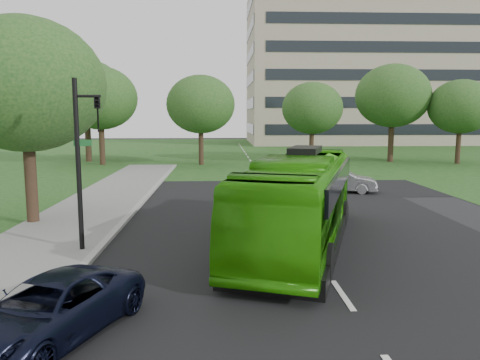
{
  "coord_description": "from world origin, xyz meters",
  "views": [
    {
      "loc": [
        -3.05,
        -17.11,
        4.46
      ],
      "look_at": [
        -2.16,
        3.81,
        1.6
      ],
      "focal_mm": 35.0,
      "sensor_mm": 36.0,
      "label": 1
    }
  ],
  "objects_px": {
    "tree_park_f": "(86,92)",
    "bus": "(300,200)",
    "suv": "(50,309)",
    "traffic_light": "(83,152)",
    "office_building": "(369,68)",
    "tree_park_c": "(312,108)",
    "sedan": "(341,181)",
    "tree_park_b": "(201,104)",
    "tree_park_a": "(100,98)",
    "tree_park_e": "(461,107)",
    "tree_park_d": "(393,96)",
    "tree_side_near": "(25,85)"
  },
  "relations": [
    {
      "from": "tree_park_d",
      "to": "tree_park_f",
      "type": "height_order",
      "value": "tree_park_f"
    },
    {
      "from": "suv",
      "to": "traffic_light",
      "type": "distance_m",
      "value": 6.64
    },
    {
      "from": "office_building",
      "to": "suv",
      "type": "xyz_separation_m",
      "value": [
        -28.46,
        -69.96,
        -11.89
      ]
    },
    {
      "from": "tree_park_c",
      "to": "tree_park_f",
      "type": "bearing_deg",
      "value": 174.14
    },
    {
      "from": "tree_park_d",
      "to": "bus",
      "type": "height_order",
      "value": "tree_park_d"
    },
    {
      "from": "tree_park_d",
      "to": "traffic_light",
      "type": "bearing_deg",
      "value": -125.03
    },
    {
      "from": "tree_park_f",
      "to": "bus",
      "type": "bearing_deg",
      "value": -63.02
    },
    {
      "from": "bus",
      "to": "suv",
      "type": "height_order",
      "value": "bus"
    },
    {
      "from": "tree_park_d",
      "to": "suv",
      "type": "relative_size",
      "value": 2.15
    },
    {
      "from": "tree_park_a",
      "to": "tree_park_f",
      "type": "xyz_separation_m",
      "value": [
        -2.13,
        3.19,
        0.68
      ]
    },
    {
      "from": "tree_side_near",
      "to": "traffic_light",
      "type": "height_order",
      "value": "tree_side_near"
    },
    {
      "from": "tree_park_c",
      "to": "suv",
      "type": "relative_size",
      "value": 1.74
    },
    {
      "from": "office_building",
      "to": "tree_park_b",
      "type": "bearing_deg",
      "value": -126.83
    },
    {
      "from": "office_building",
      "to": "tree_park_a",
      "type": "xyz_separation_m",
      "value": [
        -35.92,
        -35.4,
        -6.41
      ]
    },
    {
      "from": "bus",
      "to": "office_building",
      "type": "bearing_deg",
      "value": 89.1
    },
    {
      "from": "tree_side_near",
      "to": "bus",
      "type": "xyz_separation_m",
      "value": [
        10.52,
        -3.49,
        -4.13
      ]
    },
    {
      "from": "tree_side_near",
      "to": "suv",
      "type": "height_order",
      "value": "tree_side_near"
    },
    {
      "from": "traffic_light",
      "to": "tree_park_e",
      "type": "bearing_deg",
      "value": 41.88
    },
    {
      "from": "tree_park_c",
      "to": "tree_park_d",
      "type": "height_order",
      "value": "tree_park_d"
    },
    {
      "from": "tree_park_a",
      "to": "traffic_light",
      "type": "bearing_deg",
      "value": -77.11
    },
    {
      "from": "tree_park_c",
      "to": "tree_park_a",
      "type": "bearing_deg",
      "value": -177.23
    },
    {
      "from": "tree_park_f",
      "to": "traffic_light",
      "type": "bearing_deg",
      "value": -74.73
    },
    {
      "from": "bus",
      "to": "tree_park_d",
      "type": "bearing_deg",
      "value": 83.03
    },
    {
      "from": "tree_park_b",
      "to": "bus",
      "type": "bearing_deg",
      "value": -80.67
    },
    {
      "from": "tree_park_f",
      "to": "sedan",
      "type": "height_order",
      "value": "tree_park_f"
    },
    {
      "from": "bus",
      "to": "suv",
      "type": "relative_size",
      "value": 2.55
    },
    {
      "from": "sedan",
      "to": "traffic_light",
      "type": "distance_m",
      "value": 16.85
    },
    {
      "from": "tree_park_c",
      "to": "sedan",
      "type": "relative_size",
      "value": 1.87
    },
    {
      "from": "tree_park_f",
      "to": "bus",
      "type": "height_order",
      "value": "tree_park_f"
    },
    {
      "from": "tree_park_d",
      "to": "tree_park_c",
      "type": "bearing_deg",
      "value": -175.74
    },
    {
      "from": "tree_park_f",
      "to": "bus",
      "type": "relative_size",
      "value": 0.89
    },
    {
      "from": "tree_park_b",
      "to": "bus",
      "type": "xyz_separation_m",
      "value": [
        4.51,
        -27.46,
        -3.97
      ]
    },
    {
      "from": "tree_park_a",
      "to": "tree_park_e",
      "type": "xyz_separation_m",
      "value": [
        33.34,
        -0.52,
        -0.74
      ]
    },
    {
      "from": "tree_park_b",
      "to": "tree_park_f",
      "type": "bearing_deg",
      "value": 162.55
    },
    {
      "from": "tree_park_b",
      "to": "traffic_light",
      "type": "bearing_deg",
      "value": -95.28
    },
    {
      "from": "tree_park_a",
      "to": "tree_side_near",
      "type": "relative_size",
      "value": 1.07
    },
    {
      "from": "sedan",
      "to": "suv",
      "type": "bearing_deg",
      "value": 164.82
    },
    {
      "from": "tree_park_a",
      "to": "tree_park_e",
      "type": "height_order",
      "value": "tree_park_a"
    },
    {
      "from": "tree_park_a",
      "to": "tree_park_f",
      "type": "relative_size",
      "value": 0.9
    },
    {
      "from": "tree_park_a",
      "to": "tree_park_d",
      "type": "bearing_deg",
      "value": 3.2
    },
    {
      "from": "office_building",
      "to": "sedan",
      "type": "distance_m",
      "value": 56.2
    },
    {
      "from": "suv",
      "to": "office_building",
      "type": "bearing_deg",
      "value": 90.25
    },
    {
      "from": "tree_park_d",
      "to": "tree_side_near",
      "type": "height_order",
      "value": "tree_park_d"
    },
    {
      "from": "tree_park_b",
      "to": "tree_park_f",
      "type": "distance_m",
      "value": 11.88
    },
    {
      "from": "office_building",
      "to": "bus",
      "type": "xyz_separation_m",
      "value": [
        -22.26,
        -63.22,
        -10.93
      ]
    },
    {
      "from": "office_building",
      "to": "traffic_light",
      "type": "bearing_deg",
      "value": -114.67
    },
    {
      "from": "office_building",
      "to": "tree_park_e",
      "type": "height_order",
      "value": "office_building"
    },
    {
      "from": "office_building",
      "to": "tree_park_c",
      "type": "xyz_separation_m",
      "value": [
        -16.23,
        -34.45,
        -7.28
      ]
    },
    {
      "from": "bus",
      "to": "tree_park_a",
      "type": "bearing_deg",
      "value": 134.65
    },
    {
      "from": "office_building",
      "to": "tree_park_b",
      "type": "height_order",
      "value": "office_building"
    }
  ]
}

